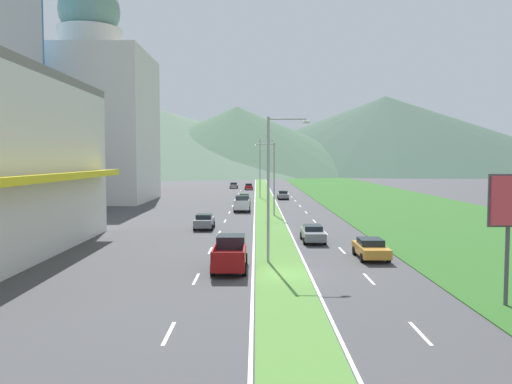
{
  "coord_description": "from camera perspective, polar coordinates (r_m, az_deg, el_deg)",
  "views": [
    {
      "loc": [
        -1.56,
        -30.9,
        7.05
      ],
      "look_at": [
        -1.3,
        30.31,
        3.12
      ],
      "focal_mm": 35.88,
      "sensor_mm": 36.0,
      "label": 1
    }
  ],
  "objects": [
    {
      "name": "hill_far_left",
      "position": [
        280.71,
        -10.63,
        5.55
      ],
      "size": [
        224.61,
        224.61,
        33.17
      ],
      "primitive_type": "cone",
      "color": "#516B56",
      "rests_on": "ground_plane"
    },
    {
      "name": "lane_dash_right_9",
      "position": [
        96.16,
        3.73,
        -0.54
      ],
      "size": [
        0.16,
        2.8,
        0.01
      ],
      "primitive_type": "cube",
      "color": "silver",
      "rests_on": "ground_plane"
    },
    {
      "name": "car_5",
      "position": [
        37.42,
        12.44,
        -6.14
      ],
      "size": [
        2.03,
        4.48,
        1.41
      ],
      "rotation": [
        0.0,
        0.0,
        -1.57
      ],
      "color": "#C6842D",
      "rests_on": "ground_plane"
    },
    {
      "name": "lane_dash_left_5",
      "position": [
        58.53,
        -3.71,
        -3.25
      ],
      "size": [
        0.16,
        2.8,
        0.01
      ],
      "primitive_type": "cube",
      "color": "silver",
      "rests_on": "ground_plane"
    },
    {
      "name": "lane_dash_right_6",
      "position": [
        68.11,
        5.38,
        -2.28
      ],
      "size": [
        0.16,
        2.8,
        0.01
      ],
      "primitive_type": "cube",
      "color": "silver",
      "rests_on": "ground_plane"
    },
    {
      "name": "car_6",
      "position": [
        52.05,
        -6.03,
        -3.27
      ],
      "size": [
        1.92,
        4.11,
        1.52
      ],
      "rotation": [
        0.0,
        0.0,
        1.57
      ],
      "color": "slate",
      "rests_on": "ground_plane"
    },
    {
      "name": "ground_plane",
      "position": [
        31.73,
        2.62,
        -9.17
      ],
      "size": [
        600.0,
        600.0,
        0.0
      ],
      "primitive_type": "plane",
      "color": "#424244"
    },
    {
      "name": "hill_far_center",
      "position": [
        260.3,
        -2.37,
        5.83
      ],
      "size": [
        158.14,
        158.14,
        33.72
      ],
      "primitive_type": "cone",
      "color": "#47664C",
      "rests_on": "ground_plane"
    },
    {
      "name": "lane_dash_right_3",
      "position": [
        40.34,
        9.33,
        -6.44
      ],
      "size": [
        0.16,
        2.8,
        0.01
      ],
      "primitive_type": "cube",
      "color": "silver",
      "rests_on": "ground_plane"
    },
    {
      "name": "car_1",
      "position": [
        124.27,
        -2.73,
        0.75
      ],
      "size": [
        1.94,
        4.43,
        1.43
      ],
      "rotation": [
        0.0,
        0.0,
        1.57
      ],
      "color": "slate",
      "rests_on": "ground_plane"
    },
    {
      "name": "lane_dash_right_5",
      "position": [
        58.8,
        6.27,
        -3.23
      ],
      "size": [
        0.16,
        2.8,
        0.01
      ],
      "primitive_type": "cube",
      "color": "silver",
      "rests_on": "ground_plane"
    },
    {
      "name": "lane_dash_left_11",
      "position": [
        114.78,
        -2.01,
        0.15
      ],
      "size": [
        0.16,
        2.8,
        0.01
      ],
      "primitive_type": "cube",
      "color": "silver",
      "rests_on": "ground_plane"
    },
    {
      "name": "hill_far_right",
      "position": [
        311.46,
        13.93,
        6.31
      ],
      "size": [
        236.1,
        236.1,
        43.91
      ],
      "primitive_type": "cone",
      "color": "#3D5647",
      "rests_on": "ground_plane"
    },
    {
      "name": "grass_median",
      "position": [
        91.18,
        0.74,
        -0.75
      ],
      "size": [
        3.2,
        240.0,
        0.06
      ],
      "primitive_type": "cube",
      "color": "#518438",
      "rests_on": "ground_plane"
    },
    {
      "name": "street_lamp_mid",
      "position": [
        63.6,
        1.55,
        2.01
      ],
      "size": [
        2.62,
        0.36,
        9.09
      ],
      "color": "#99999E",
      "rests_on": "ground_plane"
    },
    {
      "name": "grass_verge_right",
      "position": [
        93.82,
        13.42,
        -0.72
      ],
      "size": [
        24.0,
        240.0,
        0.06
      ],
      "primitive_type": "cube",
      "color": "#2D6023",
      "rests_on": "ground_plane"
    },
    {
      "name": "edge_line_median_left",
      "position": [
        91.17,
        -0.36,
        -0.76
      ],
      "size": [
        0.16,
        240.0,
        0.01
      ],
      "primitive_type": "cube",
      "color": "silver",
      "rests_on": "ground_plane"
    },
    {
      "name": "lane_dash_left_9",
      "position": [
        96.0,
        -2.35,
        -0.54
      ],
      "size": [
        0.16,
        2.8,
        0.01
      ],
      "primitive_type": "cube",
      "color": "silver",
      "rests_on": "ground_plane"
    },
    {
      "name": "pickup_truck_0",
      "position": [
        33.07,
        -3.15,
        -6.91
      ],
      "size": [
        2.18,
        5.4,
        2.0
      ],
      "rotation": [
        0.0,
        0.0,
        1.57
      ],
      "color": "maroon",
      "rests_on": "ground_plane"
    },
    {
      "name": "lane_dash_right_2",
      "position": [
        31.28,
        12.23,
        -9.43
      ],
      "size": [
        0.16,
        2.8,
        0.01
      ],
      "primitive_type": "cube",
      "color": "silver",
      "rests_on": "ground_plane"
    },
    {
      "name": "lane_dash_left_8",
      "position": [
        86.61,
        -2.58,
        -1.0
      ],
      "size": [
        0.16,
        2.8,
        0.01
      ],
      "primitive_type": "cube",
      "color": "silver",
      "rests_on": "ground_plane"
    },
    {
      "name": "lane_dash_right_10",
      "position": [
        105.54,
        3.38,
        -0.16
      ],
      "size": [
        0.16,
        2.8,
        0.01
      ],
      "primitive_type": "cube",
      "color": "silver",
      "rests_on": "ground_plane"
    },
    {
      "name": "car_4",
      "position": [
        90.53,
        2.78,
        -0.32
      ],
      "size": [
        1.92,
        4.52,
        1.47
      ],
      "rotation": [
        0.0,
        0.0,
        -1.57
      ],
      "color": "slate",
      "rests_on": "ground_plane"
    },
    {
      "name": "street_lamp_near",
      "position": [
        34.56,
        1.63,
        1.35
      ],
      "size": [
        2.92,
        0.3,
        9.9
      ],
      "color": "#99999E",
      "rests_on": "ground_plane"
    },
    {
      "name": "domed_building",
      "position": [
        90.94,
        -18.12,
        8.33
      ],
      "size": [
        19.35,
        19.35,
        36.63
      ],
      "color": "silver",
      "rests_on": "ground_plane"
    },
    {
      "name": "lane_dash_right_11",
      "position": [
        114.92,
        3.08,
        0.15
      ],
      "size": [
        0.16,
        2.8,
        0.01
      ],
      "primitive_type": "cube",
      "color": "silver",
      "rests_on": "ground_plane"
    },
    {
      "name": "lane_dash_right_7",
      "position": [
        77.44,
        4.7,
        -1.56
      ],
      "size": [
        0.16,
        2.8,
        0.01
      ],
      "primitive_type": "cube",
      "color": "silver",
      "rests_on": "ground_plane"
    },
    {
      "name": "car_2",
      "position": [
        44.06,
        6.1,
        -4.59
      ],
      "size": [
        1.9,
        4.76,
        1.41
      ],
      "rotation": [
        0.0,
        0.0,
        -1.57
      ],
      "color": "slate",
      "rests_on": "ground_plane"
    },
    {
      "name": "edge_line_median_right",
      "position": [
        91.23,
        1.84,
        -0.76
      ],
      "size": [
        0.16,
        240.0,
        0.01
      ],
      "primitive_type": "cube",
      "color": "silver",
      "rests_on": "ground_plane"
    },
    {
      "name": "lane_dash_left_6",
      "position": [
        67.87,
        -3.23,
        -2.29
      ],
      "size": [
        0.16,
        2.8,
        0.01
      ],
      "primitive_type": "cube",
      "color": "silver",
      "rests_on": "ground_plane"
    },
    {
      "name": "lane_dash_left_1",
      "position": [
        21.79,
        -9.92,
        -15.25
      ],
      "size": [
        0.16,
        2.8,
        0.01
      ],
      "primitive_type": "cube",
      "color": "silver",
      "rests_on": "ground_plane"
    },
    {
      "name": "pickup_truck_1",
      "position": [
        69.78,
        -1.79,
        -1.32
      ],
      "size": [
        2.18,
        5.4,
        2.0
      ],
      "rotation": [
        0.0,
        0.0,
        1.57
      ],
      "color": "silver",
      "rests_on": "ground_plane"
    },
    {
      "name": "midrise_colored",
      "position": [
        115.38,
        -16.72,
        5.1
      ],
      "size": [
        14.96,
        14.96,
        20.49
      ],
      "primitive_type": "cube",
      "color": "#D83847",
      "rests_on": "ground_plane"
    },
    {
      "name": "street_lamp_far",
      "position": [
        92.53,
        0.37,
        3.05
      ],
      "size": [
        2.84,
        0.32,
        10.66
      ],
      "color": "#99999E",
      "rests_on": "ground_plane"
    },
    {
      "name": "lane_dash_left_7",
      "position": [
        77.24,
        -2.87,
        -1.57
      ],
      "size": [
        0.16,
        2.8,
        0.01
      ],
      "primitive_type": "cube",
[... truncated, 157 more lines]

